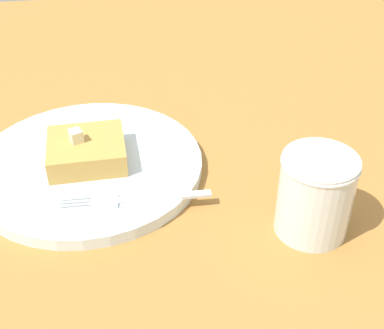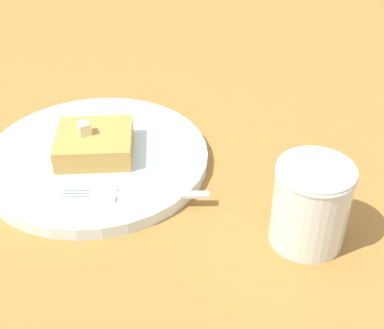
# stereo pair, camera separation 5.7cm
# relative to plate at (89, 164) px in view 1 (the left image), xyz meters

# --- Properties ---
(table_surface) EXTENTS (1.18, 1.18, 0.02)m
(table_surface) POSITION_rel_plate_xyz_m (0.01, -0.08, -0.02)
(table_surface) COLOR #A77133
(table_surface) RESTS_ON ground
(plate) EXTENTS (0.27, 0.27, 0.01)m
(plate) POSITION_rel_plate_xyz_m (0.00, 0.00, 0.00)
(plate) COLOR white
(plate) RESTS_ON table_surface
(toast_slice_center) EXTENTS (0.09, 0.09, 0.03)m
(toast_slice_center) POSITION_rel_plate_xyz_m (-0.00, 0.00, 0.02)
(toast_slice_center) COLOR #C29242
(toast_slice_center) RESTS_ON plate
(butter_pat_primary) EXTENTS (0.02, 0.02, 0.01)m
(butter_pat_primary) POSITION_rel_plate_xyz_m (-0.00, 0.01, 0.04)
(butter_pat_primary) COLOR beige
(butter_pat_primary) RESTS_ON toast_slice_center
(fork) EXTENTS (0.02, 0.16, 0.00)m
(fork) POSITION_rel_plate_xyz_m (-0.08, -0.04, 0.01)
(fork) COLOR silver
(fork) RESTS_ON plate
(syrup_jar) EXTENTS (0.08, 0.08, 0.09)m
(syrup_jar) POSITION_rel_plate_xyz_m (-0.13, -0.23, 0.03)
(syrup_jar) COLOR #441A0C
(syrup_jar) RESTS_ON table_surface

